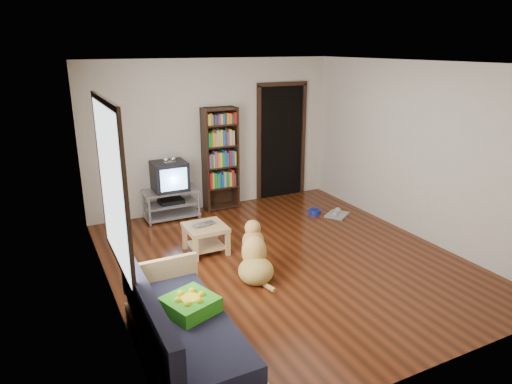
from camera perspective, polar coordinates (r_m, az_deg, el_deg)
name	(u,v)px	position (r m, az deg, el deg)	size (l,w,h in m)	color
ground	(284,260)	(6.32, 3.50, -8.49)	(5.00, 5.00, 0.00)	#56220E
ceiling	(288,63)	(5.66, 4.01, 15.80)	(5.00, 5.00, 0.00)	white
wall_back	(214,135)	(8.06, -5.30, 7.08)	(4.50, 4.50, 0.00)	beige
wall_front	(440,239)	(4.02, 22.03, -5.47)	(4.50, 4.50, 0.00)	beige
wall_left	(104,192)	(5.14, -18.49, -0.06)	(5.00, 5.00, 0.00)	beige
wall_right	(416,151)	(7.23, 19.40, 4.88)	(5.00, 5.00, 0.00)	beige
green_cushion	(190,305)	(4.43, -8.23, -13.76)	(0.43, 0.43, 0.14)	green
laptop	(206,225)	(6.39, -6.27, -4.17)	(0.33, 0.21, 0.03)	silver
dog_bowl	(315,212)	(8.01, 7.34, -2.44)	(0.22, 0.22, 0.08)	navy
grey_rag	(337,215)	(7.99, 10.12, -2.81)	(0.40, 0.32, 0.03)	gray
window	(112,187)	(4.61, -17.58, 0.62)	(0.03, 1.46, 1.70)	white
doorway	(281,139)	(8.65, 3.18, 6.65)	(1.03, 0.05, 2.19)	black
tv_stand	(171,203)	(7.82, -10.56, -1.32)	(0.90, 0.45, 0.50)	#99999E
crt_tv	(169,175)	(7.70, -10.80, 2.06)	(0.55, 0.52, 0.58)	black
bookshelf	(220,154)	(7.99, -4.50, 4.82)	(0.60, 0.30, 1.80)	black
sofa	(182,336)	(4.44, -9.18, -17.33)	(0.80, 1.80, 0.80)	tan
coffee_table	(206,233)	(6.47, -6.32, -5.17)	(0.55, 0.55, 0.40)	tan
dog	(255,257)	(5.79, -0.17, -8.18)	(0.58, 0.86, 0.71)	gold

